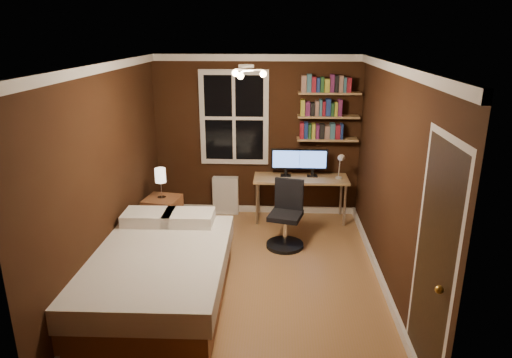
{
  "coord_description": "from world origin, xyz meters",
  "views": [
    {
      "loc": [
        0.35,
        -4.87,
        2.82
      ],
      "look_at": [
        0.07,
        0.45,
        1.09
      ],
      "focal_mm": 32.0,
      "sensor_mm": 36.0,
      "label": 1
    }
  ],
  "objects_px": {
    "monitor_right": "(313,163)",
    "desk_lamp": "(340,166)",
    "monitor_left": "(286,163)",
    "nightstand": "(163,217)",
    "bedside_lamp": "(161,183)",
    "radiator": "(226,195)",
    "bed": "(155,275)",
    "office_chair": "(286,222)",
    "desk": "(301,181)"
  },
  "relations": [
    {
      "from": "bed",
      "to": "monitor_right",
      "type": "distance_m",
      "value": 3.11
    },
    {
      "from": "bed",
      "to": "office_chair",
      "type": "relative_size",
      "value": 2.33
    },
    {
      "from": "bed",
      "to": "monitor_right",
      "type": "xyz_separation_m",
      "value": [
        1.84,
        2.44,
        0.59
      ]
    },
    {
      "from": "nightstand",
      "to": "monitor_right",
      "type": "xyz_separation_m",
      "value": [
        2.16,
        0.79,
        0.61
      ]
    },
    {
      "from": "nightstand",
      "to": "radiator",
      "type": "bearing_deg",
      "value": 57.55
    },
    {
      "from": "nightstand",
      "to": "desk",
      "type": "height_order",
      "value": "desk"
    },
    {
      "from": "nightstand",
      "to": "desk",
      "type": "xyz_separation_m",
      "value": [
        1.98,
        0.72,
        0.33
      ]
    },
    {
      "from": "bed",
      "to": "desk",
      "type": "height_order",
      "value": "bed"
    },
    {
      "from": "desk",
      "to": "radiator",
      "type": "bearing_deg",
      "value": 171.43
    },
    {
      "from": "nightstand",
      "to": "bedside_lamp",
      "type": "height_order",
      "value": "bedside_lamp"
    },
    {
      "from": "desk_lamp",
      "to": "monitor_left",
      "type": "bearing_deg",
      "value": 168.52
    },
    {
      "from": "nightstand",
      "to": "monitor_left",
      "type": "bearing_deg",
      "value": 33.44
    },
    {
      "from": "radiator",
      "to": "monitor_left",
      "type": "xyz_separation_m",
      "value": [
        0.96,
        -0.11,
        0.59
      ]
    },
    {
      "from": "radiator",
      "to": "monitor_right",
      "type": "relative_size",
      "value": 1.34
    },
    {
      "from": "bed",
      "to": "office_chair",
      "type": "height_order",
      "value": "office_chair"
    },
    {
      "from": "monitor_left",
      "to": "office_chair",
      "type": "relative_size",
      "value": 0.49
    },
    {
      "from": "bed",
      "to": "nightstand",
      "type": "distance_m",
      "value": 1.68
    },
    {
      "from": "monitor_left",
      "to": "desk_lamp",
      "type": "relative_size",
      "value": 1.03
    },
    {
      "from": "monitor_right",
      "to": "desk_lamp",
      "type": "xyz_separation_m",
      "value": [
        0.4,
        -0.16,
        0.0
      ]
    },
    {
      "from": "bed",
      "to": "office_chair",
      "type": "distance_m",
      "value": 2.02
    },
    {
      "from": "bedside_lamp",
      "to": "monitor_left",
      "type": "height_order",
      "value": "monitor_left"
    },
    {
      "from": "radiator",
      "to": "desk_lamp",
      "type": "distance_m",
      "value": 1.88
    },
    {
      "from": "monitor_left",
      "to": "desk_lamp",
      "type": "bearing_deg",
      "value": -11.48
    },
    {
      "from": "desk",
      "to": "desk_lamp",
      "type": "bearing_deg",
      "value": -9.07
    },
    {
      "from": "desk_lamp",
      "to": "nightstand",
      "type": "bearing_deg",
      "value": -166.28
    },
    {
      "from": "nightstand",
      "to": "bedside_lamp",
      "type": "relative_size",
      "value": 1.33
    },
    {
      "from": "bedside_lamp",
      "to": "desk",
      "type": "relative_size",
      "value": 0.3
    },
    {
      "from": "nightstand",
      "to": "office_chair",
      "type": "distance_m",
      "value": 1.77
    },
    {
      "from": "monitor_right",
      "to": "desk",
      "type": "bearing_deg",
      "value": -158.05
    },
    {
      "from": "bed",
      "to": "radiator",
      "type": "height_order",
      "value": "bed"
    },
    {
      "from": "bedside_lamp",
      "to": "monitor_right",
      "type": "relative_size",
      "value": 0.96
    },
    {
      "from": "radiator",
      "to": "desk_lamp",
      "type": "height_order",
      "value": "desk_lamp"
    },
    {
      "from": "bedside_lamp",
      "to": "radiator",
      "type": "distance_m",
      "value": 1.3
    },
    {
      "from": "nightstand",
      "to": "bed",
      "type": "bearing_deg",
      "value": -69.8
    },
    {
      "from": "nightstand",
      "to": "office_chair",
      "type": "relative_size",
      "value": 0.63
    },
    {
      "from": "monitor_left",
      "to": "monitor_right",
      "type": "height_order",
      "value": "same"
    },
    {
      "from": "radiator",
      "to": "nightstand",
      "type": "bearing_deg",
      "value": -131.66
    },
    {
      "from": "monitor_right",
      "to": "office_chair",
      "type": "height_order",
      "value": "monitor_right"
    },
    {
      "from": "monitor_right",
      "to": "desk_lamp",
      "type": "relative_size",
      "value": 1.03
    },
    {
      "from": "monitor_right",
      "to": "monitor_left",
      "type": "bearing_deg",
      "value": 180.0
    },
    {
      "from": "radiator",
      "to": "desk_lamp",
      "type": "relative_size",
      "value": 1.39
    },
    {
      "from": "radiator",
      "to": "monitor_right",
      "type": "height_order",
      "value": "monitor_right"
    },
    {
      "from": "bedside_lamp",
      "to": "radiator",
      "type": "bearing_deg",
      "value": 48.34
    },
    {
      "from": "radiator",
      "to": "monitor_left",
      "type": "height_order",
      "value": "monitor_left"
    },
    {
      "from": "bed",
      "to": "monitor_left",
      "type": "xyz_separation_m",
      "value": [
        1.43,
        2.44,
        0.59
      ]
    },
    {
      "from": "monitor_left",
      "to": "desk",
      "type": "bearing_deg",
      "value": -17.3
    },
    {
      "from": "nightstand",
      "to": "office_chair",
      "type": "height_order",
      "value": "office_chair"
    },
    {
      "from": "radiator",
      "to": "monitor_left",
      "type": "relative_size",
      "value": 1.34
    },
    {
      "from": "nightstand",
      "to": "radiator",
      "type": "relative_size",
      "value": 0.95
    },
    {
      "from": "radiator",
      "to": "monitor_left",
      "type": "distance_m",
      "value": 1.13
    }
  ]
}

